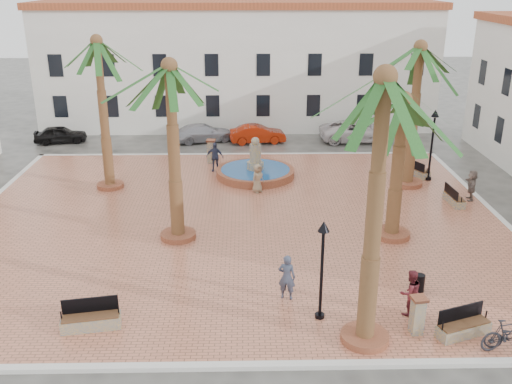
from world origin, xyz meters
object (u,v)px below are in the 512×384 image
at_px(car_white, 357,131).
at_px(bollard_n, 211,151).
at_px(fountain, 255,171).
at_px(pedestrian_fountain_a, 258,178).
at_px(pedestrian_north, 106,144).
at_px(bicycle_a, 512,336).
at_px(bicycle_b, 507,334).
at_px(palm_sw, 170,87).
at_px(litter_bin, 420,283).
at_px(bench_ne, 416,171).
at_px(lamppost_e, 433,133).
at_px(bollard_se, 417,315).
at_px(car_red, 258,134).
at_px(bench_e, 454,199).
at_px(lamppost_s, 323,254).
at_px(palm_ne, 419,64).
at_px(cyclist_b, 410,293).
at_px(car_silver, 204,133).
at_px(palm_e, 402,119).
at_px(pedestrian_fountain_b, 215,157).
at_px(cyclist_a, 287,277).
at_px(car_black, 60,134).
at_px(pedestrian_east, 472,185).
at_px(palm_s, 383,109).
at_px(bench_se, 463,328).

bearing_deg(car_white, bollard_n, 113.66).
xyz_separation_m(fountain, pedestrian_fountain_a, (0.08, -2.64, 0.47)).
xyz_separation_m(bollard_n, pedestrian_north, (-6.90, 1.29, 0.10)).
xyz_separation_m(bicycle_a, pedestrian_fountain_a, (-7.72, 14.21, 0.34)).
bearing_deg(bicycle_a, bicycle_b, 95.73).
xyz_separation_m(palm_sw, litter_bin, (9.56, -4.92, -6.48)).
bearing_deg(fountain, bench_ne, -0.38).
relative_size(lamppost_e, litter_bin, 5.88).
bearing_deg(bollard_n, bollard_se, -67.36).
bearing_deg(bench_ne, car_red, 24.54).
relative_size(bench_e, lamppost_s, 0.49).
distance_m(palm_ne, bench_e, 7.30).
distance_m(lamppost_e, cyclist_b, 14.94).
height_order(cyclist_b, car_silver, cyclist_b).
bearing_deg(palm_sw, palm_e, -0.42).
bearing_deg(pedestrian_north, cyclist_b, -156.87).
relative_size(bench_ne, pedestrian_fountain_b, 1.04).
bearing_deg(bollard_se, cyclist_a, 151.22).
bearing_deg(lamppost_s, bench_e, 51.41).
height_order(car_black, car_silver, car_silver).
distance_m(palm_e, car_white, 17.24).
bearing_deg(cyclist_b, palm_e, -116.96).
bearing_deg(pedestrian_east, litter_bin, -17.42).
relative_size(bicycle_a, pedestrian_fountain_b, 0.98).
relative_size(palm_sw, palm_e, 1.21).
relative_size(car_black, car_silver, 0.83).
xyz_separation_m(fountain, pedestrian_east, (11.31, -4.01, 0.50)).
bearing_deg(car_white, pedestrian_north, 99.41).
height_order(palm_sw, car_red, palm_sw).
bearing_deg(palm_ne, bicycle_a, -92.94).
distance_m(lamppost_e, pedestrian_fountain_b, 12.75).
bearing_deg(palm_ne, bench_e, -59.86).
bearing_deg(palm_ne, bollard_n, 159.03).
height_order(bollard_se, car_white, bollard_se).
relative_size(bench_ne, car_white, 0.35).
height_order(palm_ne, car_silver, palm_ne).
distance_m(pedestrian_fountain_b, car_black, 13.38).
xyz_separation_m(lamppost_s, lamppost_e, (8.10, 14.12, 0.33)).
height_order(bollard_se, pedestrian_fountain_a, pedestrian_fountain_a).
distance_m(palm_e, bench_e, 7.74).
distance_m(bollard_n, car_white, 11.57).
bearing_deg(palm_s, fountain, 101.24).
distance_m(cyclist_b, car_white, 22.94).
bearing_deg(pedestrian_north, litter_bin, -153.00).
relative_size(bollard_se, bicycle_b, 0.73).
distance_m(bench_se, pedestrian_fountain_b, 19.31).
relative_size(palm_s, palm_e, 1.34).
bearing_deg(cyclist_b, pedestrian_east, -138.42).
relative_size(palm_ne, lamppost_s, 2.20).
distance_m(palm_sw, pedestrian_fountain_a, 9.12).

